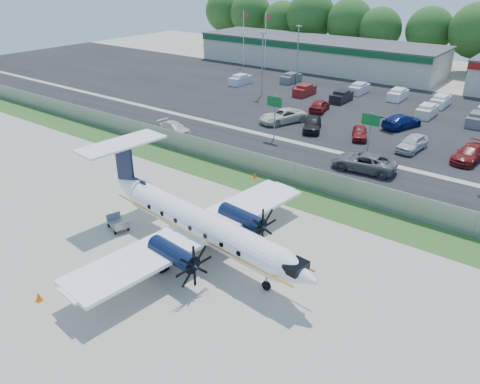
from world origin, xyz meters
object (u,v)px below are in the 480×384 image
Objects in this scene: pushback_tug at (148,254)px; baggage_cart_near at (210,236)px; aircraft at (199,223)px; baggage_cart_far at (118,224)px.

baggage_cart_near is (1.64, 4.37, -0.16)m from pushback_tug.
baggage_cart_far is at bearing -169.74° from aircraft.
pushback_tug is 1.17× the size of baggage_cart_far.
baggage_cart_near is at bearing 101.42° from aircraft.
pushback_tug reaches higher than baggage_cart_near.
aircraft is 9.33× the size of baggage_cart_far.
pushback_tug is (-1.93, -2.91, -1.67)m from aircraft.
baggage_cart_near is 7.16m from baggage_cart_far.
aircraft reaches higher than pushback_tug.
baggage_cart_near is 0.95× the size of baggage_cart_far.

